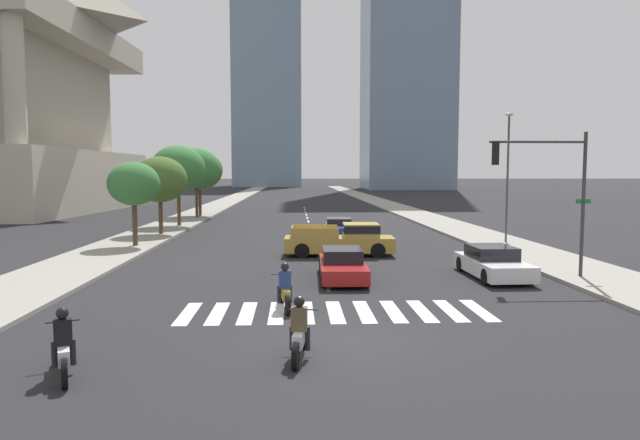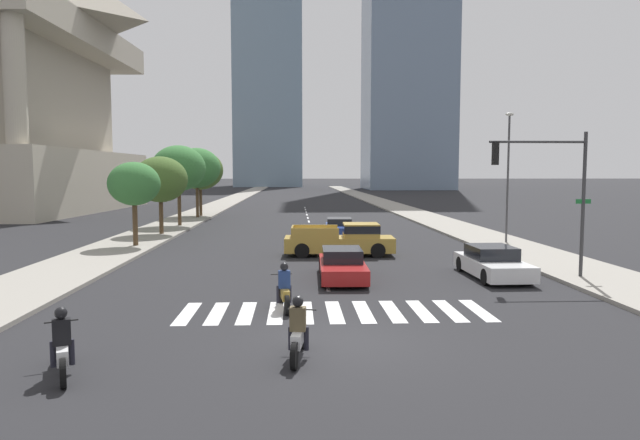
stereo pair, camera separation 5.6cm
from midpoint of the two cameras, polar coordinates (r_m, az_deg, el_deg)
ground_plane at (r=14.44m, az=2.49°, el=-12.38°), size 800.00×800.00×0.00m
sidewalk_east at (r=45.64m, az=13.14°, el=-0.56°), size 4.00×260.00×0.15m
sidewalk_west at (r=45.04m, az=-15.23°, el=-0.67°), size 4.00×260.00×0.15m
crosswalk_near at (r=17.38m, az=1.59°, el=-9.38°), size 9.45×2.79×0.01m
lane_divider_center at (r=45.02m, az=-0.99°, el=-0.60°), size 0.14×50.00×0.01m
motorcycle_lead at (r=17.67m, az=-3.61°, el=-7.23°), size 0.70×2.22×1.49m
motorcycle_trailing at (r=13.23m, az=-24.79°, el=-11.83°), size 1.10×2.10×1.49m
motorcycle_third at (r=13.07m, az=-2.10°, el=-11.56°), size 0.70×2.11×1.49m
pickup_truck at (r=28.84m, az=2.59°, el=-2.05°), size 5.69×2.11×1.67m
sedan_red_0 at (r=22.50m, az=2.35°, el=-4.64°), size 1.91×4.64×1.23m
sedan_white_1 at (r=23.94m, az=17.33°, el=-4.23°), size 1.99×4.55×1.28m
sedan_blue_2 at (r=37.66m, az=2.04°, el=-0.80°), size 2.13×4.74×1.22m
traffic_signal_near at (r=23.73m, az=22.46°, el=3.96°), size 4.14×0.28×5.74m
street_lamp_east at (r=34.89m, az=18.76°, el=5.09°), size 0.50×0.24×7.66m
street_tree_nearest at (r=33.23m, az=-18.47°, el=3.52°), size 2.90×2.90×4.75m
street_tree_second at (r=39.20m, az=-16.00°, el=4.01°), size 3.65×3.65×5.24m
street_tree_third at (r=45.07m, az=-14.25°, el=5.15°), size 4.19×4.19×6.28m
street_tree_fourth at (r=53.01m, az=-12.48°, el=5.22°), size 4.36×4.36×6.43m
street_tree_fifth at (r=54.80m, az=-12.15°, el=5.00°), size 4.39×4.39×6.25m
office_tower_left_skyline at (r=185.74m, az=-5.27°, el=17.89°), size 20.84×26.24×102.65m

